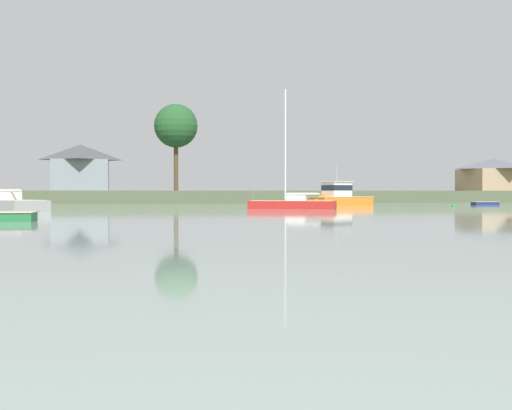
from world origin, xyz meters
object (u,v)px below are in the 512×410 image
(dinghy_navy, at_px, (485,204))
(mooring_buoy_green, at_px, (453,206))
(sailboat_grey, at_px, (1,207))
(sailboat_red, at_px, (292,206))
(cruiser_orange, at_px, (336,200))

(dinghy_navy, distance_m, mooring_buoy_green, 10.28)
(dinghy_navy, xyz_separation_m, sailboat_grey, (-49.89, -13.62, 0.14))
(mooring_buoy_green, bearing_deg, sailboat_red, -162.97)
(mooring_buoy_green, bearing_deg, dinghy_navy, 42.02)
(cruiser_orange, bearing_deg, sailboat_red, -125.52)
(mooring_buoy_green, bearing_deg, cruiser_orange, 155.59)
(dinghy_navy, relative_size, sailboat_grey, 0.24)
(dinghy_navy, bearing_deg, sailboat_red, -154.32)
(sailboat_grey, bearing_deg, cruiser_orange, 20.37)
(dinghy_navy, height_order, mooring_buoy_green, dinghy_navy)
(sailboat_red, bearing_deg, cruiser_orange, 54.48)
(sailboat_red, relative_size, sailboat_grey, 0.88)
(sailboat_grey, bearing_deg, mooring_buoy_green, 9.06)
(dinghy_navy, xyz_separation_m, cruiser_orange, (-18.49, -1.96, 0.49))
(dinghy_navy, height_order, cruiser_orange, cruiser_orange)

